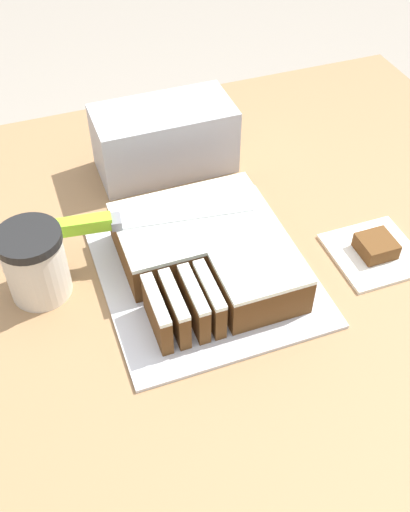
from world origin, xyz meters
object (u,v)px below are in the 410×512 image
storage_box (164,139)px  coffee_cup (35,263)px  cake_board (205,273)px  knife (109,222)px  cake (207,252)px  brownie (376,246)px

storage_box → coffee_cup: bearing=-139.2°
cake_board → knife: (-0.13, 0.08, 0.08)m
cake → cake_board: bearing=-130.4°
coffee_cup → brownie: (0.52, -0.11, -0.04)m
cake_board → coffee_cup: size_ratio=2.92×
knife → cake_board: bearing=-23.8°
coffee_cup → brownie: coffee_cup is taller
cake_board → cake: size_ratio=1.30×
cake_board → knife: 0.17m
brownie → storage_box: 0.43m
cake_board → cake: (0.01, 0.01, 0.04)m
coffee_cup → storage_box: 0.36m
cake_board → brownie: (0.27, -0.05, 0.02)m
knife → storage_box: (0.15, 0.21, -0.02)m
knife → coffee_cup: coffee_cup is taller
cake → coffee_cup: size_ratio=2.24×
brownie → storage_box: bearing=126.0°
cake → storage_box: (0.02, 0.28, 0.02)m
cake_board → coffee_cup: coffee_cup is taller
storage_box → cake_board: bearing=-95.1°
cake → brownie: 0.28m
cake → knife: size_ratio=0.83×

